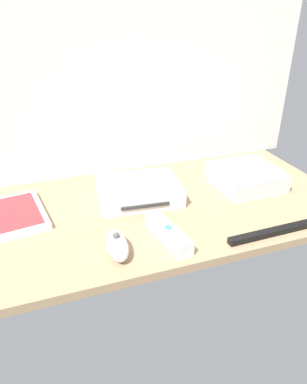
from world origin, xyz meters
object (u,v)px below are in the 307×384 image
(game_console, at_px, (139,191))
(game_case, at_px, (14,215))
(mini_computer, at_px, (246,177))
(remote_wand, at_px, (168,234))
(remote_nunchuk, at_px, (117,245))
(sensor_bar, at_px, (276,231))

(game_console, xyz_separation_m, game_case, (-0.31, 0.01, -0.01))
(mini_computer, bearing_deg, remote_wand, -150.41)
(remote_nunchuk, bearing_deg, game_case, 134.17)
(game_console, xyz_separation_m, remote_nunchuk, (-0.11, -0.21, -0.00))
(remote_wand, bearing_deg, sensor_bar, -23.48)
(remote_nunchuk, bearing_deg, sensor_bar, -6.68)
(mini_computer, xyz_separation_m, game_case, (-0.62, 0.03, -0.02))
(mini_computer, relative_size, remote_nunchuk, 1.68)
(game_case, height_order, sensor_bar, game_case)
(game_case, relative_size, remote_wand, 1.38)
(sensor_bar, bearing_deg, remote_nunchuk, 171.03)
(game_case, relative_size, sensor_bar, 0.87)
(game_console, xyz_separation_m, sensor_bar, (0.24, -0.26, -0.01))
(remote_wand, xyz_separation_m, remote_nunchuk, (-0.12, -0.01, 0.01))
(remote_wand, xyz_separation_m, sensor_bar, (0.24, -0.06, -0.01))
(game_console, distance_m, mini_computer, 0.31)
(game_case, xyz_separation_m, remote_wand, (0.32, -0.21, 0.01))
(remote_wand, bearing_deg, mini_computer, 20.21)
(game_case, bearing_deg, sensor_bar, -34.66)
(game_console, height_order, game_case, game_console)
(remote_nunchuk, xyz_separation_m, sensor_bar, (0.35, -0.05, -0.01))
(game_console, bearing_deg, remote_nunchuk, -112.57)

